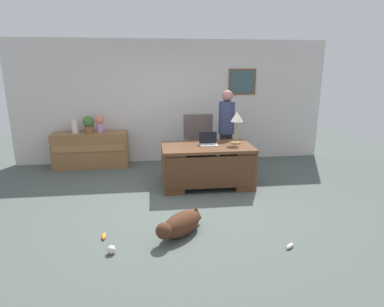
{
  "coord_description": "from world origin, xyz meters",
  "views": [
    {
      "loc": [
        -0.47,
        -4.7,
        2.1
      ],
      "look_at": [
        0.16,
        0.3,
        0.75
      ],
      "focal_mm": 30.05,
      "sensor_mm": 36.0,
      "label": 1
    }
  ],
  "objects_px": {
    "dog_lying": "(180,224)",
    "dog_toy_bone": "(290,246)",
    "dog_toy_ball": "(111,250)",
    "laptop": "(208,142)",
    "armchair": "(199,147)",
    "desk": "(207,164)",
    "potted_plant": "(89,123)",
    "credenza": "(91,150)",
    "vase_with_flowers": "(100,123)",
    "person_standing": "(226,130)",
    "dog_toy_plush": "(104,236)",
    "desk_lamp": "(237,119)",
    "vase_empty": "(75,126)"
  },
  "relations": [
    {
      "from": "dog_lying",
      "to": "dog_toy_bone",
      "type": "xyz_separation_m",
      "value": [
        1.29,
        -0.47,
        -0.13
      ]
    },
    {
      "from": "dog_toy_ball",
      "to": "laptop",
      "type": "bearing_deg",
      "value": 54.85
    },
    {
      "from": "armchair",
      "to": "dog_toy_bone",
      "type": "distance_m",
      "value": 3.22
    },
    {
      "from": "desk",
      "to": "potted_plant",
      "type": "relative_size",
      "value": 4.49
    },
    {
      "from": "credenza",
      "to": "dog_lying",
      "type": "height_order",
      "value": "credenza"
    },
    {
      "from": "desk",
      "to": "vase_with_flowers",
      "type": "distance_m",
      "value": 2.6
    },
    {
      "from": "person_standing",
      "to": "vase_with_flowers",
      "type": "xyz_separation_m",
      "value": [
        -2.6,
        0.66,
        0.1
      ]
    },
    {
      "from": "vase_with_flowers",
      "to": "dog_toy_plush",
      "type": "height_order",
      "value": "vase_with_flowers"
    },
    {
      "from": "dog_lying",
      "to": "vase_with_flowers",
      "type": "height_order",
      "value": "vase_with_flowers"
    },
    {
      "from": "dog_lying",
      "to": "laptop",
      "type": "bearing_deg",
      "value": 69.43
    },
    {
      "from": "person_standing",
      "to": "dog_toy_plush",
      "type": "distance_m",
      "value": 3.41
    },
    {
      "from": "credenza",
      "to": "desk_lamp",
      "type": "bearing_deg",
      "value": -25.09
    },
    {
      "from": "desk",
      "to": "credenza",
      "type": "height_order",
      "value": "credenza"
    },
    {
      "from": "vase_empty",
      "to": "dog_toy_plush",
      "type": "relative_size",
      "value": 1.85
    },
    {
      "from": "credenza",
      "to": "dog_toy_bone",
      "type": "relative_size",
      "value": 10.72
    },
    {
      "from": "dog_toy_ball",
      "to": "credenza",
      "type": "bearing_deg",
      "value": 102.9
    },
    {
      "from": "person_standing",
      "to": "laptop",
      "type": "distance_m",
      "value": 0.88
    },
    {
      "from": "desk",
      "to": "potted_plant",
      "type": "height_order",
      "value": "potted_plant"
    },
    {
      "from": "credenza",
      "to": "potted_plant",
      "type": "height_order",
      "value": "potted_plant"
    },
    {
      "from": "laptop",
      "to": "dog_toy_bone",
      "type": "bearing_deg",
      "value": -75.39
    },
    {
      "from": "dog_lying",
      "to": "laptop",
      "type": "distance_m",
      "value": 2.07
    },
    {
      "from": "dog_toy_ball",
      "to": "dog_toy_bone",
      "type": "bearing_deg",
      "value": -3.89
    },
    {
      "from": "vase_with_flowers",
      "to": "dog_toy_ball",
      "type": "bearing_deg",
      "value": -80.61
    },
    {
      "from": "dog_toy_bone",
      "to": "laptop",
      "type": "bearing_deg",
      "value": 104.61
    },
    {
      "from": "vase_empty",
      "to": "dog_toy_bone",
      "type": "height_order",
      "value": "vase_empty"
    },
    {
      "from": "credenza",
      "to": "laptop",
      "type": "bearing_deg",
      "value": -30.66
    },
    {
      "from": "laptop",
      "to": "dog_toy_ball",
      "type": "bearing_deg",
      "value": -125.15
    },
    {
      "from": "person_standing",
      "to": "desk_lamp",
      "type": "relative_size",
      "value": 2.86
    },
    {
      "from": "desk_lamp",
      "to": "laptop",
      "type": "bearing_deg",
      "value": -175.04
    },
    {
      "from": "desk",
      "to": "dog_toy_bone",
      "type": "xyz_separation_m",
      "value": [
        0.63,
        -2.22,
        -0.38
      ]
    },
    {
      "from": "dog_toy_plush",
      "to": "person_standing",
      "type": "bearing_deg",
      "value": 49.35
    },
    {
      "from": "laptop",
      "to": "potted_plant",
      "type": "xyz_separation_m",
      "value": [
        -2.34,
        1.38,
        0.15
      ]
    },
    {
      "from": "armchair",
      "to": "dog_lying",
      "type": "xyz_separation_m",
      "value": [
        -0.64,
        -2.65,
        -0.36
      ]
    },
    {
      "from": "laptop",
      "to": "desk_lamp",
      "type": "bearing_deg",
      "value": 4.96
    },
    {
      "from": "desk",
      "to": "laptop",
      "type": "bearing_deg",
      "value": 67.92
    },
    {
      "from": "credenza",
      "to": "dog_toy_ball",
      "type": "relative_size",
      "value": 15.5
    },
    {
      "from": "laptop",
      "to": "desk_lamp",
      "type": "relative_size",
      "value": 0.55
    },
    {
      "from": "person_standing",
      "to": "dog_toy_ball",
      "type": "distance_m",
      "value": 3.61
    },
    {
      "from": "desk",
      "to": "dog_lying",
      "type": "height_order",
      "value": "desk"
    },
    {
      "from": "desk",
      "to": "laptop",
      "type": "relative_size",
      "value": 5.06
    },
    {
      "from": "desk",
      "to": "person_standing",
      "type": "distance_m",
      "value": 1.07
    },
    {
      "from": "person_standing",
      "to": "vase_with_flowers",
      "type": "bearing_deg",
      "value": 165.79
    },
    {
      "from": "desk_lamp",
      "to": "vase_empty",
      "type": "xyz_separation_m",
      "value": [
        -3.14,
        1.34,
        -0.3
      ]
    },
    {
      "from": "potted_plant",
      "to": "dog_lying",
      "type": "bearing_deg",
      "value": -62.9
    },
    {
      "from": "credenza",
      "to": "dog_lying",
      "type": "relative_size",
      "value": 2.26
    },
    {
      "from": "armchair",
      "to": "dog_toy_plush",
      "type": "height_order",
      "value": "armchair"
    },
    {
      "from": "dog_lying",
      "to": "vase_empty",
      "type": "relative_size",
      "value": 2.39
    },
    {
      "from": "dog_toy_plush",
      "to": "dog_toy_bone",
      "type": "bearing_deg",
      "value": -12.99
    },
    {
      "from": "dog_toy_bone",
      "to": "credenza",
      "type": "bearing_deg",
      "value": 128.51
    },
    {
      "from": "vase_with_flowers",
      "to": "dog_toy_ball",
      "type": "distance_m",
      "value": 3.7
    }
  ]
}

